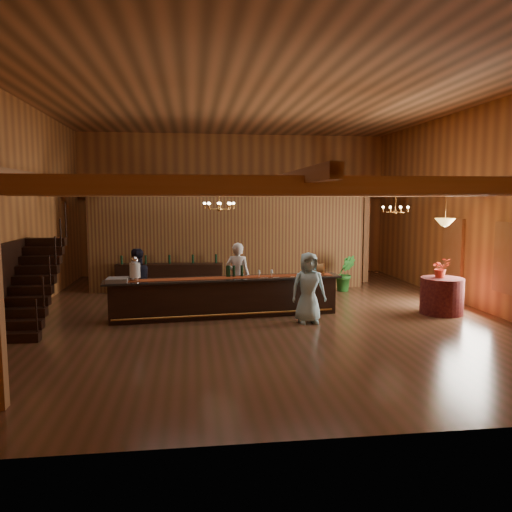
{
  "coord_description": "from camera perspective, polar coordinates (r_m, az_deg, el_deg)",
  "views": [
    {
      "loc": [
        -1.73,
        -12.79,
        3.0
      ],
      "look_at": [
        -0.02,
        0.39,
        1.47
      ],
      "focal_mm": 35.0,
      "sensor_mm": 36.0,
      "label": 1
    }
  ],
  "objects": [
    {
      "name": "support_posts",
      "position": [
        12.49,
        0.63,
        0.13
      ],
      "size": [
        9.2,
        10.2,
        3.2
      ],
      "color": "#94603B",
      "rests_on": "floor"
    },
    {
      "name": "bar_bottle_3",
      "position": [
        12.84,
        -1.62,
        -1.71
      ],
      "size": [
        0.07,
        0.07,
        0.3
      ],
      "primitive_type": "cylinder",
      "color": "black",
      "rests_on": "tasting_bar"
    },
    {
      "name": "partition_wall",
      "position": [
        16.4,
        -3.04,
        1.49
      ],
      "size": [
        9.0,
        0.18,
        3.1
      ],
      "primitive_type": "cube",
      "color": "brown",
      "rests_on": "floor"
    },
    {
      "name": "wall_back",
      "position": [
        19.87,
        -2.39,
        5.84
      ],
      "size": [
        12.0,
        0.1,
        5.5
      ],
      "primitive_type": "cube",
      "color": "#AF6B31",
      "rests_on": "floor"
    },
    {
      "name": "pendant_lamp",
      "position": [
        13.74,
        20.78,
        3.65
      ],
      "size": [
        0.52,
        0.52,
        0.9
      ],
      "color": "#BC8037",
      "rests_on": "beam_grid"
    },
    {
      "name": "guest",
      "position": [
        12.12,
        6.02,
        -3.64
      ],
      "size": [
        0.86,
        0.58,
        1.72
      ],
      "primitive_type": "imported",
      "rotation": [
        0.0,
        0.0,
        0.04
      ],
      "color": "#9ECEDB",
      "rests_on": "floor"
    },
    {
      "name": "round_table",
      "position": [
        13.96,
        20.46,
        -4.28
      ],
      "size": [
        1.1,
        1.1,
        0.95
      ],
      "primitive_type": "cylinder",
      "color": "maroon",
      "rests_on": "floor"
    },
    {
      "name": "staircase",
      "position": [
        12.77,
        -24.24,
        -3.03
      ],
      "size": [
        1.0,
        2.8,
        2.0
      ],
      "color": "black",
      "rests_on": "floor"
    },
    {
      "name": "bar_bottle_1",
      "position": [
        12.78,
        -3.11,
        -1.76
      ],
      "size": [
        0.07,
        0.07,
        0.3
      ],
      "primitive_type": "cylinder",
      "color": "black",
      "rests_on": "tasting_bar"
    },
    {
      "name": "beverage_dispenser",
      "position": [
        12.53,
        -13.67,
        -1.47
      ],
      "size": [
        0.26,
        0.26,
        0.6
      ],
      "color": "silver",
      "rests_on": "tasting_bar"
    },
    {
      "name": "floor",
      "position": [
        13.25,
        0.32,
        -6.51
      ],
      "size": [
        14.0,
        14.0,
        0.0
      ],
      "primitive_type": "plane",
      "color": "#462F1B",
      "rests_on": "ground"
    },
    {
      "name": "chandelier_left",
      "position": [
        13.18,
        -4.22,
        5.77
      ],
      "size": [
        0.8,
        0.8,
        0.53
      ],
      "color": "#BC8037",
      "rests_on": "beam_grid"
    },
    {
      "name": "staff_second",
      "position": [
        13.37,
        -13.53,
        -2.83
      ],
      "size": [
        0.99,
        0.87,
        1.72
      ],
      "primitive_type": "imported",
      "rotation": [
        0.0,
        0.0,
        3.44
      ],
      "color": "black",
      "rests_on": "floor"
    },
    {
      "name": "floor_plant",
      "position": [
        16.47,
        10.15,
        -1.93
      ],
      "size": [
        0.7,
        0.59,
        1.19
      ],
      "primitive_type": "imported",
      "rotation": [
        0.0,
        0.0,
        -0.1
      ],
      "color": "#1C571A",
      "rests_on": "floor"
    },
    {
      "name": "glass_rack_tray",
      "position": [
        12.48,
        -15.55,
        -2.65
      ],
      "size": [
        0.5,
        0.5,
        0.1
      ],
      "primitive_type": "cube",
      "color": "gray",
      "rests_on": "tasting_bar"
    },
    {
      "name": "raffle_drum",
      "position": [
        13.21,
        7.1,
        -1.41
      ],
      "size": [
        0.34,
        0.24,
        0.3
      ],
      "color": "brown",
      "rests_on": "tasting_bar"
    },
    {
      "name": "window_right_back",
      "position": [
        15.85,
        21.64,
        0.86
      ],
      "size": [
        0.12,
        1.05,
        1.75
      ],
      "primitive_type": "cube",
      "color": "white",
      "rests_on": "wall_right"
    },
    {
      "name": "wall_right",
      "position": [
        14.95,
        23.86,
        5.05
      ],
      "size": [
        0.1,
        14.0,
        5.5
      ],
      "primitive_type": "cube",
      "color": "#AF6B31",
      "rests_on": "floor"
    },
    {
      "name": "tasting_bar",
      "position": [
        12.76,
        -3.52,
        -4.7
      ],
      "size": [
        6.06,
        1.3,
        1.01
      ],
      "rotation": [
        0.0,
        0.0,
        0.09
      ],
      "color": "black",
      "rests_on": "floor"
    },
    {
      "name": "backbar_shelf",
      "position": [
        16.16,
        -9.82,
        -2.53
      ],
      "size": [
        3.4,
        0.9,
        0.95
      ],
      "primitive_type": "cube",
      "rotation": [
        0.0,
        0.0,
        -0.11
      ],
      "color": "black",
      "rests_on": "floor"
    },
    {
      "name": "beam_grid",
      "position": [
        13.41,
        0.04,
        7.6
      ],
      "size": [
        11.9,
        13.9,
        0.39
      ],
      "color": "#94603B",
      "rests_on": "wall_left"
    },
    {
      "name": "backroom_boxes",
      "position": [
        18.52,
        -2.86,
        -1.11
      ],
      "size": [
        4.1,
        0.6,
        1.1
      ],
      "color": "black",
      "rests_on": "floor"
    },
    {
      "name": "bar_bottle_2",
      "position": [
        12.8,
        -2.54,
        -1.74
      ],
      "size": [
        0.07,
        0.07,
        0.3
      ],
      "primitive_type": "cylinder",
      "color": "black",
      "rests_on": "tasting_bar"
    },
    {
      "name": "table_flowers",
      "position": [
        13.87,
        20.36,
        -1.27
      ],
      "size": [
        0.48,
        0.42,
        0.52
      ],
      "primitive_type": "imported",
      "rotation": [
        0.0,
        0.0,
        -0.04
      ],
      "color": "red",
      "rests_on": "round_table"
    },
    {
      "name": "chandelier_right",
      "position": [
        15.33,
        15.64,
        5.2
      ],
      "size": [
        0.8,
        0.8,
        0.66
      ],
      "color": "#BC8037",
      "rests_on": "beam_grid"
    },
    {
      "name": "table_vase",
      "position": [
        13.95,
        20.2,
        -1.73
      ],
      "size": [
        0.17,
        0.17,
        0.27
      ],
      "primitive_type": "imported",
      "rotation": [
        0.0,
        0.0,
        -0.31
      ],
      "color": "#BC8037",
      "rests_on": "round_table"
    },
    {
      "name": "window_right_front",
      "position": [
        13.65,
        26.92,
        -0.24
      ],
      "size": [
        0.12,
        1.05,
        1.75
      ],
      "primitive_type": "cube",
      "color": "white",
      "rests_on": "wall_right"
    },
    {
      "name": "wall_left",
      "position": [
        13.49,
        -25.93,
        4.85
      ],
      "size": [
        0.1,
        14.0,
        5.5
      ],
      "primitive_type": "cube",
      "color": "#AF6B31",
      "rests_on": "floor"
    },
    {
      "name": "wall_front",
      "position": [
        6.05,
        9.27,
        4.11
      ],
      "size": [
        12.0,
        0.1,
        5.5
      ],
      "primitive_type": "cube",
      "color": "#AF6B31",
      "rests_on": "floor"
    },
    {
      "name": "bar_bottle_0",
      "position": [
        12.77,
        -3.29,
        -1.76
      ],
      "size": [
        0.07,
        0.07,
        0.3
      ],
      "primitive_type": "cylinder",
      "color": "black",
      "rests_on": "tasting_bar"
    },
    {
      "name": "bartender",
      "position": [
        13.57,
        -2.1,
        -2.29
      ],
      "size": [
        0.77,
        0.62,
        1.82
      ],
      "primitive_type": "imported",
      "rotation": [
        0.0,
        0.0,
        2.82
      ],
      "color": "silver",
      "rests_on": "floor"
    },
    {
      "name": "ceiling",
      "position": [
        13.15,
        0.34,
        17.53
      ],
      "size": [
        14.0,
        14.0,
        0.0
      ],
      "primitive_type": "plane",
      "rotation": [
        3.14,
        0.0,
        0.0
      ],
      "color": "#AD6D40",
      "rests_on": "wall_back"
    }
  ]
}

